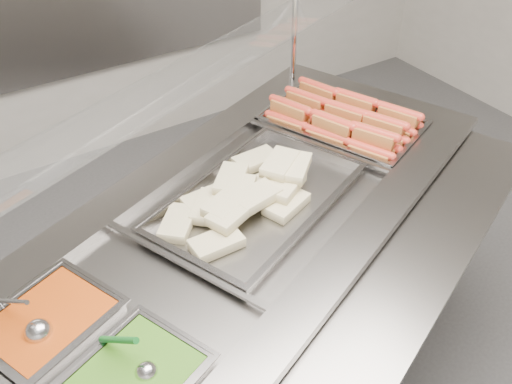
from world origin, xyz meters
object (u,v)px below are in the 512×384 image
pan_wraps (258,203)px  ladle (37,330)px  serving_spoon (142,367)px  sneeze_guard (184,80)px  pan_hotdogs (342,130)px  steam_counter (248,303)px

pan_wraps → ladle: bearing=-167.5°
ladle → serving_spoon: (0.19, -0.25, 0.00)m
pan_wraps → ladle: (-0.80, -0.18, 0.04)m
serving_spoon → pan_wraps: bearing=34.9°
sneeze_guard → serving_spoon: (-0.47, -0.63, -0.39)m
pan_hotdogs → serving_spoon: 1.36m
serving_spoon → pan_hotdogs: bearing=29.3°
pan_wraps → serving_spoon: (-0.62, -0.43, 0.04)m
pan_hotdogs → pan_wraps: bearing=-157.6°
sneeze_guard → pan_hotdogs: (0.72, 0.04, -0.44)m
steam_counter → sneeze_guard: sneeze_guard is taller
pan_wraps → ladle: size_ratio=4.22×
pan_hotdogs → serving_spoon: (-1.19, -0.66, 0.06)m
pan_hotdogs → ladle: size_ratio=3.45×
steam_counter → sneeze_guard: 0.92m
pan_hotdogs → ladle: bearing=-163.3°
ladle → pan_wraps: bearing=12.5°
pan_hotdogs → ladle: 1.43m
steam_counter → sneeze_guard: bearing=112.4°
pan_hotdogs → serving_spoon: serving_spoon is taller
steam_counter → serving_spoon: serving_spoon is taller
pan_hotdogs → pan_wraps: same height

